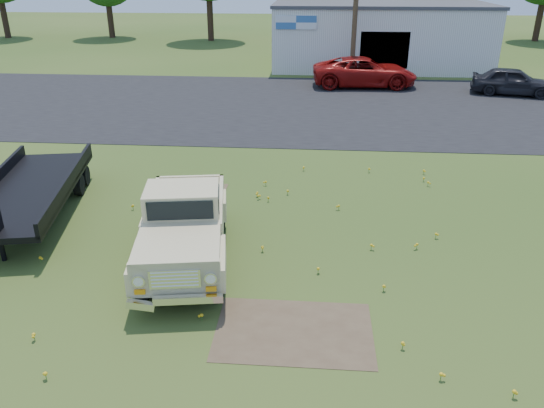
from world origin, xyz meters
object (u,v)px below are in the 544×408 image
at_px(red_pickup, 365,72).
at_px(dark_sedan, 513,81).
at_px(flatbed_trailer, 29,186).
at_px(vintage_pickup_truck, 184,224).

height_order(red_pickup, dark_sedan, red_pickup).
xyz_separation_m(flatbed_trailer, dark_sedan, (18.28, 16.67, -0.17)).
height_order(flatbed_trailer, dark_sedan, flatbed_trailer).
height_order(flatbed_trailer, red_pickup, flatbed_trailer).
bearing_deg(dark_sedan, vintage_pickup_truck, 158.12).
distance_m(red_pickup, dark_sedan, 7.91).
bearing_deg(vintage_pickup_truck, dark_sedan, 45.28).
bearing_deg(flatbed_trailer, dark_sedan, 31.41).
bearing_deg(flatbed_trailer, red_pickup, 49.06).
xyz_separation_m(red_pickup, dark_sedan, (7.75, -1.57, -0.09)).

